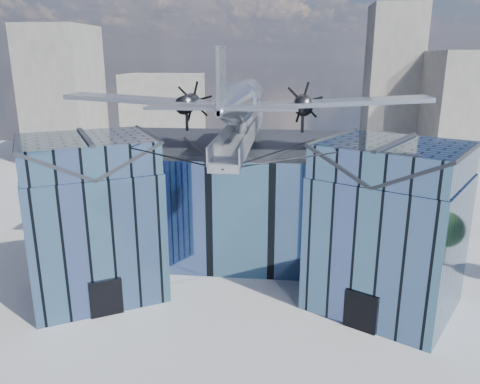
# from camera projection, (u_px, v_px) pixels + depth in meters

# --- Properties ---
(ground_plane) EXTENTS (120.00, 120.00, 0.00)m
(ground_plane) POSITION_uv_depth(u_px,v_px,m) (237.00, 290.00, 35.58)
(ground_plane) COLOR gray
(museum) EXTENTS (32.88, 24.50, 17.60)m
(museum) POSITION_uv_depth(u_px,v_px,m) (245.00, 198.00, 39.59)
(museum) COLOR #46658E
(museum) RESTS_ON ground
(bg_towers) EXTENTS (77.00, 24.50, 26.00)m
(bg_towers) POSITION_uv_depth(u_px,v_px,m) (278.00, 99.00, 80.86)
(bg_towers) COLOR slate
(bg_towers) RESTS_ON ground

